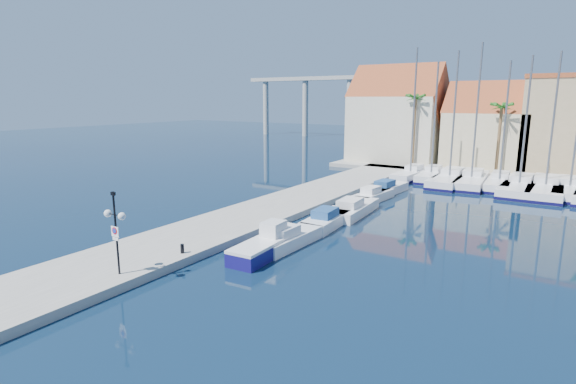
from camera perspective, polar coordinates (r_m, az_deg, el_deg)
ground at (r=21.31m, az=-4.81°, el=-14.06°), size 260.00×260.00×0.00m
quay_west at (r=36.51m, az=-3.05°, el=-2.53°), size 6.00×77.00×0.50m
shore_north at (r=63.75m, az=30.95°, el=1.97°), size 54.00×16.00×0.50m
lamp_post at (r=23.97m, az=-21.10°, el=-3.40°), size 1.46×0.40×4.30m
bollard at (r=26.83m, az=-13.28°, el=-7.01°), size 0.22×0.22×0.54m
fishing_boat at (r=27.20m, az=-2.87°, el=-6.77°), size 2.09×5.48×1.89m
motorboat_west_0 at (r=28.83m, az=0.07°, el=-5.91°), size 1.95×5.61×1.40m
motorboat_west_1 at (r=33.49m, az=5.09°, el=-3.43°), size 2.31×6.11×1.40m
motorboat_west_2 at (r=36.88m, az=8.21°, el=-2.08°), size 2.61×6.90×1.40m
motorboat_west_3 at (r=42.16m, az=10.75°, el=-0.42°), size 2.18×5.49×1.40m
motorboat_west_4 at (r=45.71m, az=12.44°, el=0.46°), size 2.37×6.21×1.40m
sailboat_0 at (r=54.56m, az=15.45°, el=2.30°), size 2.66×8.21×14.79m
sailboat_1 at (r=54.56m, az=17.82°, el=2.11°), size 2.59×8.34×13.20m
sailboat_2 at (r=53.06m, az=19.96°, el=1.66°), size 3.04×11.00×14.18m
sailboat_3 at (r=52.91m, az=22.31°, el=1.48°), size 3.62×10.78×14.89m
sailboat_4 at (r=52.45m, az=25.28°, el=1.15°), size 2.86×9.03×12.97m
sailboat_5 at (r=51.39m, az=27.37°, el=0.72°), size 3.15×11.25×13.32m
sailboat_6 at (r=51.65m, az=29.90°, el=0.51°), size 3.48×12.09×13.61m
sailboat_7 at (r=52.09m, az=32.16°, el=0.38°), size 2.92×10.90×14.54m
building_0 at (r=65.87m, az=13.73°, el=9.07°), size 12.30×9.00×13.50m
building_1 at (r=62.99m, az=24.09°, el=7.16°), size 10.30×8.00×11.00m
palm_0 at (r=59.81m, az=15.90°, el=11.17°), size 2.60×2.60×10.15m
palm_1 at (r=57.63m, az=25.50°, el=9.54°), size 2.60×2.60×9.15m
viaduct at (r=109.63m, az=5.40°, el=12.26°), size 48.00×2.20×14.45m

